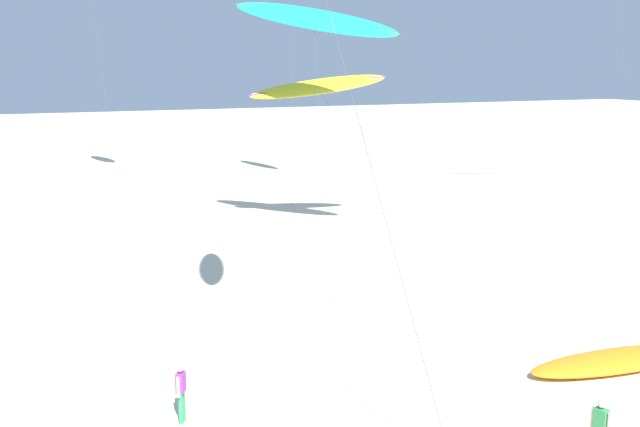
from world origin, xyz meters
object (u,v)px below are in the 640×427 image
Objects in this scene: flying_kite_3 at (317,87)px; grounded_kite_0 at (618,360)px; flying_kite_5 at (314,19)px; person_near_right at (181,390)px.

flying_kite_3 reaches higher than grounded_kite_0.
flying_kite_5 reaches higher than flying_kite_3.
flying_kite_3 is at bearing 92.45° from grounded_kite_0.
flying_kite_3 is 0.84× the size of flying_kite_5.
grounded_kite_0 is (0.91, -21.35, -7.86)m from flying_kite_3.
flying_kite_3 is 22.77m from grounded_kite_0.
grounded_kite_0 is at bearing -87.55° from flying_kite_3.
flying_kite_5 is 21.59m from grounded_kite_0.
flying_kite_5 is 7.94× the size of person_near_right.
person_near_right is (-12.36, -19.25, -7.18)m from flying_kite_3.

